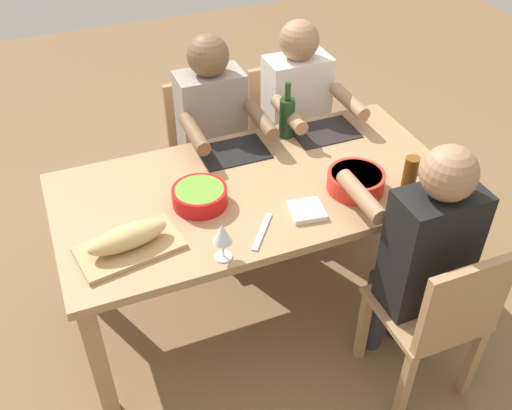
# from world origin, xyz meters

# --- Properties ---
(ground_plane) EXTENTS (8.00, 8.00, 0.00)m
(ground_plane) POSITION_xyz_m (0.00, 0.00, 0.00)
(ground_plane) COLOR brown
(dining_table) EXTENTS (1.78, 0.89, 0.74)m
(dining_table) POSITION_xyz_m (0.00, 0.00, 0.65)
(dining_table) COLOR #A87F56
(dining_table) RESTS_ON ground_plane
(chair_near_center) EXTENTS (0.40, 0.40, 0.85)m
(chair_near_center) POSITION_xyz_m (0.00, -0.77, 0.48)
(chair_near_center) COLOR #A87F56
(chair_near_center) RESTS_ON ground_plane
(diner_near_center) EXTENTS (0.41, 0.53, 1.20)m
(diner_near_center) POSITION_xyz_m (0.00, -0.58, 0.70)
(diner_near_center) COLOR #2D2D38
(diner_near_center) RESTS_ON ground_plane
(chair_near_left) EXTENTS (0.40, 0.40, 0.85)m
(chair_near_left) POSITION_xyz_m (-0.49, -0.77, 0.48)
(chair_near_left) COLOR #A87F56
(chair_near_left) RESTS_ON ground_plane
(diner_near_left) EXTENTS (0.41, 0.53, 1.20)m
(diner_near_left) POSITION_xyz_m (-0.49, -0.58, 0.70)
(diner_near_left) COLOR #2D2D38
(diner_near_left) RESTS_ON ground_plane
(chair_far_left) EXTENTS (0.40, 0.40, 0.85)m
(chair_far_left) POSITION_xyz_m (-0.49, 0.77, 0.48)
(chair_far_left) COLOR #A87F56
(chair_far_left) RESTS_ON ground_plane
(diner_far_left) EXTENTS (0.41, 0.53, 1.20)m
(diner_far_left) POSITION_xyz_m (-0.49, 0.58, 0.70)
(diner_far_left) COLOR #2D2D38
(diner_far_left) RESTS_ON ground_plane
(serving_bowl_salad) EXTENTS (0.24, 0.24, 0.08)m
(serving_bowl_salad) POSITION_xyz_m (0.27, 0.03, 0.78)
(serving_bowl_salad) COLOR red
(serving_bowl_salad) RESTS_ON dining_table
(serving_bowl_fruit) EXTENTS (0.25, 0.25, 0.08)m
(serving_bowl_fruit) POSITION_xyz_m (-0.40, 0.18, 0.79)
(serving_bowl_fruit) COLOR red
(serving_bowl_fruit) RESTS_ON dining_table
(cutting_board) EXTENTS (0.43, 0.28, 0.02)m
(cutting_board) POSITION_xyz_m (0.61, 0.20, 0.75)
(cutting_board) COLOR tan
(cutting_board) RESTS_ON dining_table
(bread_loaf) EXTENTS (0.33, 0.16, 0.09)m
(bread_loaf) POSITION_xyz_m (0.61, 0.20, 0.81)
(bread_loaf) COLOR tan
(bread_loaf) RESTS_ON cutting_board
(wine_bottle) EXTENTS (0.08, 0.08, 0.29)m
(wine_bottle) POSITION_xyz_m (-0.30, -0.33, 0.85)
(wine_bottle) COLOR #193819
(wine_bottle) RESTS_ON dining_table
(beer_bottle) EXTENTS (0.06, 0.06, 0.22)m
(beer_bottle) POSITION_xyz_m (-0.56, 0.34, 0.85)
(beer_bottle) COLOR brown
(beer_bottle) RESTS_ON dining_table
(wine_glass) EXTENTS (0.08, 0.08, 0.17)m
(wine_glass) POSITION_xyz_m (0.29, 0.38, 0.86)
(wine_glass) COLOR silver
(wine_glass) RESTS_ON dining_table
(placemat_near_center) EXTENTS (0.32, 0.23, 0.01)m
(placemat_near_center) POSITION_xyz_m (0.00, -0.29, 0.74)
(placemat_near_center) COLOR black
(placemat_near_center) RESTS_ON dining_table
(placemat_near_left) EXTENTS (0.32, 0.23, 0.01)m
(placemat_near_left) POSITION_xyz_m (-0.49, -0.29, 0.74)
(placemat_near_left) COLOR black
(placemat_near_left) RESTS_ON dining_table
(carving_knife) EXTENTS (0.16, 0.20, 0.01)m
(carving_knife) POSITION_xyz_m (0.09, 0.30, 0.74)
(carving_knife) COLOR silver
(carving_knife) RESTS_ON dining_table
(napkin_stack) EXTENTS (0.16, 0.16, 0.02)m
(napkin_stack) POSITION_xyz_m (-0.13, 0.26, 0.75)
(napkin_stack) COLOR white
(napkin_stack) RESTS_ON dining_table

